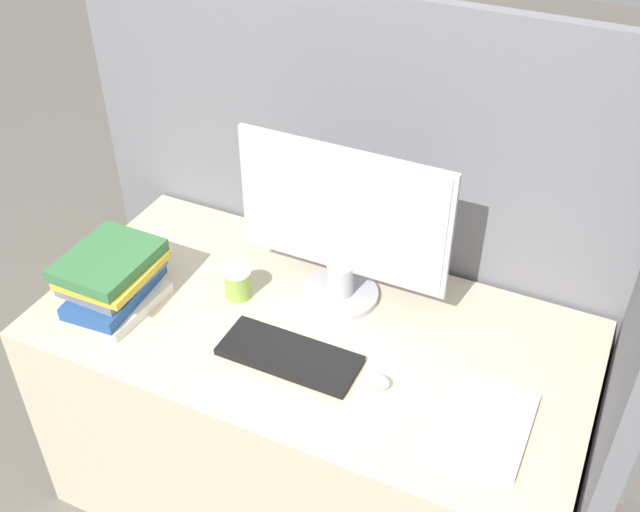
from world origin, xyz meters
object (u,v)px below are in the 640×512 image
Objects in this scene: mouse at (377,381)px; coffee_cup at (238,283)px; book_stack at (113,279)px; keyboard at (288,355)px; monitor at (342,230)px.

coffee_cup reaches higher than mouse.
book_stack is at bearing -178.77° from mouse.
keyboard is 0.57m from book_stack.
mouse is at bearing 1.82° from keyboard.
book_stack is at bearing -152.61° from monitor.
mouse is (0.23, -0.29, -0.22)m from monitor.
keyboard is 4.04× the size of coffee_cup.
monitor is at bearing 24.49° from coffee_cup.
coffee_cup reaches higher than keyboard.
book_stack reaches higher than keyboard.
monitor reaches higher than mouse.
mouse is at bearing -17.55° from coffee_cup.
coffee_cup is (-0.25, 0.17, 0.04)m from keyboard.
book_stack is (-0.31, -0.18, 0.04)m from coffee_cup.
monitor is 0.68m from book_stack.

